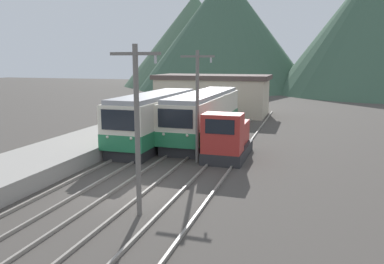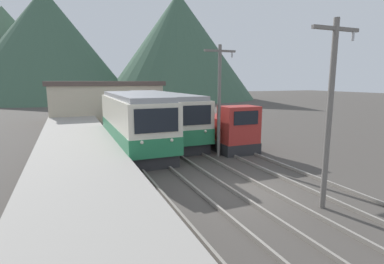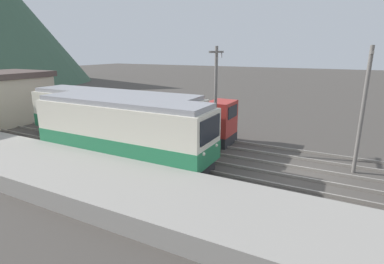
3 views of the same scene
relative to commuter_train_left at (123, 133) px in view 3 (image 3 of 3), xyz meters
name	(u,v)px [view 3 (image 3 of 3)]	position (x,y,z in m)	size (l,w,h in m)	color
ground_plane	(302,175)	(2.60, -9.65, -1.72)	(200.00, 200.00, 0.00)	#47423D
platform_left	(276,229)	(-3.65, -9.65, -1.28)	(4.50, 54.00, 0.88)	gray
track_left	(293,195)	(0.00, -9.65, -1.65)	(1.54, 60.00, 0.14)	gray
track_center	(302,173)	(2.80, -9.65, -1.65)	(1.54, 60.00, 0.14)	gray
track_right	(309,156)	(5.80, -9.65, -1.65)	(1.54, 60.00, 0.14)	gray
commuter_train_left	(123,133)	(0.00, 0.00, 0.00)	(2.84, 11.16, 3.71)	#28282B
commuter_train_center	(114,118)	(2.80, 3.18, -0.04)	(2.84, 13.64, 3.61)	#28282B
shunting_locomotive	(203,125)	(5.80, -2.34, -0.52)	(2.40, 5.03, 3.00)	#28282B
catenary_mast_near	(363,106)	(4.31, -12.05, 1.89)	(2.00, 0.20, 6.60)	slate
catenary_mast_mid	(216,95)	(4.31, -3.93, 1.89)	(2.00, 0.20, 6.60)	slate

